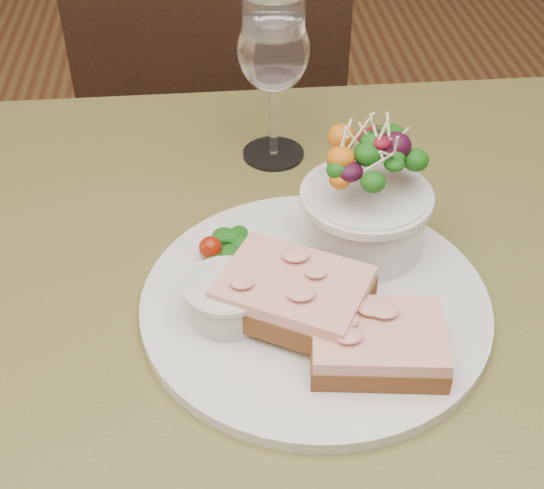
{
  "coord_description": "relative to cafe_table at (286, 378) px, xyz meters",
  "views": [
    {
      "loc": [
        -0.06,
        -0.49,
        1.22
      ],
      "look_at": [
        -0.01,
        0.01,
        0.81
      ],
      "focal_mm": 50.0,
      "sensor_mm": 36.0,
      "label": 1
    }
  ],
  "objects": [
    {
      "name": "sandwich_front",
      "position": [
        0.06,
        -0.08,
        0.13
      ],
      "size": [
        0.12,
        0.09,
        0.03
      ],
      "rotation": [
        0.0,
        0.0,
        -0.13
      ],
      "color": "#462A12",
      "rests_on": "dinner_plate"
    },
    {
      "name": "salad_bowl",
      "position": [
        0.08,
        0.06,
        0.17
      ],
      "size": [
        0.11,
        0.11,
        0.13
      ],
      "color": "silver",
      "rests_on": "dinner_plate"
    },
    {
      "name": "cafe_table",
      "position": [
        0.0,
        0.0,
        0.0
      ],
      "size": [
        0.8,
        0.8,
        0.75
      ],
      "color": "#4C4920",
      "rests_on": "ground"
    },
    {
      "name": "sandwich_back",
      "position": [
        0.0,
        -0.03,
        0.14
      ],
      "size": [
        0.15,
        0.14,
        0.03
      ],
      "rotation": [
        0.0,
        0.0,
        -0.51
      ],
      "color": "#462A12",
      "rests_on": "dinner_plate"
    },
    {
      "name": "garnish",
      "position": [
        -0.06,
        0.06,
        0.12
      ],
      "size": [
        0.05,
        0.04,
        0.02
      ],
      "color": "#0C3B0A",
      "rests_on": "dinner_plate"
    },
    {
      "name": "ramekin",
      "position": [
        -0.05,
        -0.02,
        0.13
      ],
      "size": [
        0.07,
        0.07,
        0.04
      ],
      "color": "beige",
      "rests_on": "dinner_plate"
    },
    {
      "name": "wine_glass",
      "position": [
        0.01,
        0.24,
        0.22
      ],
      "size": [
        0.08,
        0.08,
        0.18
      ],
      "color": "white",
      "rests_on": "cafe_table"
    },
    {
      "name": "dinner_plate",
      "position": [
        0.02,
        -0.01,
        0.11
      ],
      "size": [
        0.31,
        0.31,
        0.01
      ],
      "primitive_type": "cylinder",
      "color": "silver",
      "rests_on": "cafe_table"
    },
    {
      "name": "chair_far",
      "position": [
        -0.03,
        0.75,
        -0.36
      ],
      "size": [
        0.47,
        0.47,
        0.9
      ],
      "rotation": [
        0.0,
        0.0,
        3.02
      ],
      "color": "black",
      "rests_on": "ground"
    }
  ]
}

